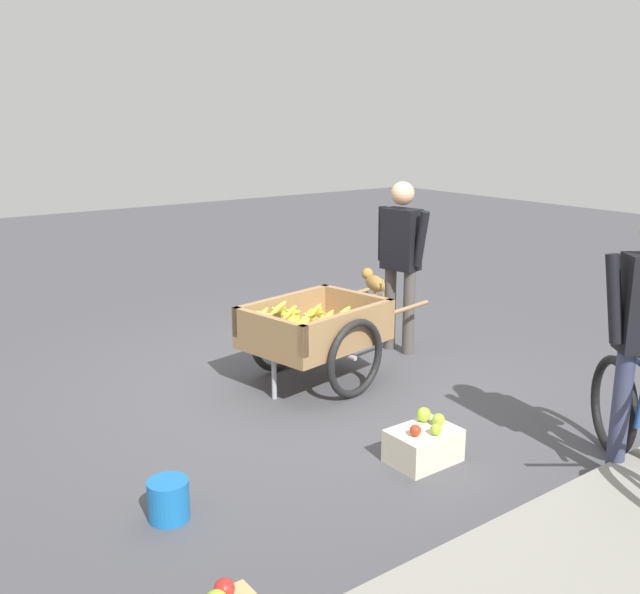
# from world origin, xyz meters

# --- Properties ---
(ground_plane) EXTENTS (24.00, 24.00, 0.00)m
(ground_plane) POSITION_xyz_m (0.00, 0.00, 0.00)
(ground_plane) COLOR #47474C
(fruit_cart) EXTENTS (1.76, 1.07, 0.73)m
(fruit_cart) POSITION_xyz_m (0.04, -0.07, 0.44)
(fruit_cart) COLOR #937047
(fruit_cart) RESTS_ON ground
(vendor_person) EXTENTS (0.26, 0.56, 1.60)m
(vendor_person) POSITION_xyz_m (-1.10, -0.28, 0.96)
(vendor_person) COLOR #4C4742
(vendor_person) RESTS_ON ground
(dog) EXTENTS (0.32, 0.64, 0.40)m
(dog) POSITION_xyz_m (-2.01, -1.69, 0.27)
(dog) COLOR #AD7A38
(dog) RESTS_ON ground
(plastic_bucket) EXTENTS (0.23, 0.23, 0.23)m
(plastic_bucket) POSITION_xyz_m (1.90, 1.11, 0.12)
(plastic_bucket) COLOR #1966B2
(plastic_bucket) RESTS_ON ground
(mixed_fruit_crate) EXTENTS (0.44, 0.32, 0.32)m
(mixed_fruit_crate) POSITION_xyz_m (0.28, 1.47, 0.12)
(mixed_fruit_crate) COLOR beige
(mixed_fruit_crate) RESTS_ON ground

